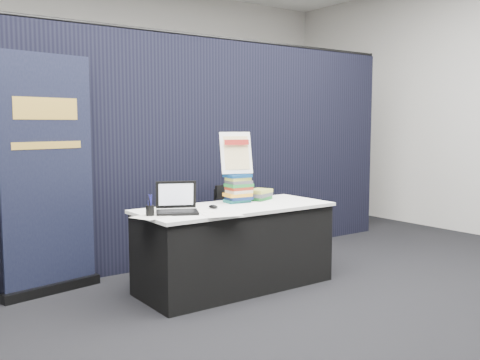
% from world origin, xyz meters
% --- Properties ---
extents(floor, '(8.00, 8.00, 0.00)m').
position_xyz_m(floor, '(0.00, 0.00, 0.00)').
color(floor, black).
rests_on(floor, ground).
extents(wall_back, '(8.00, 0.02, 3.50)m').
position_xyz_m(wall_back, '(0.00, 4.00, 1.75)').
color(wall_back, beige).
rests_on(wall_back, floor).
extents(drape_partition, '(6.00, 0.08, 2.40)m').
position_xyz_m(drape_partition, '(0.00, 1.60, 1.20)').
color(drape_partition, black).
rests_on(drape_partition, floor).
extents(display_table, '(1.80, 0.75, 0.75)m').
position_xyz_m(display_table, '(0.00, 0.55, 0.38)').
color(display_table, black).
rests_on(display_table, floor).
extents(laptop, '(0.41, 0.40, 0.26)m').
position_xyz_m(laptop, '(-0.62, 0.55, 0.81)').
color(laptop, black).
rests_on(laptop, display_table).
extents(mouse, '(0.07, 0.11, 0.03)m').
position_xyz_m(mouse, '(-0.24, 0.55, 0.77)').
color(mouse, black).
rests_on(mouse, display_table).
extents(brochure_left, '(0.38, 0.33, 0.00)m').
position_xyz_m(brochure_left, '(-0.84, 0.50, 0.75)').
color(brochure_left, silver).
rests_on(brochure_left, display_table).
extents(brochure_mid, '(0.34, 0.30, 0.00)m').
position_xyz_m(brochure_mid, '(-0.44, 0.51, 0.75)').
color(brochure_mid, white).
rests_on(brochure_mid, display_table).
extents(brochure_right, '(0.34, 0.28, 0.00)m').
position_xyz_m(brochure_right, '(-0.36, 0.23, 0.75)').
color(brochure_right, white).
rests_on(brochure_right, display_table).
extents(pen_cup, '(0.09, 0.09, 0.09)m').
position_xyz_m(pen_cup, '(-0.86, 0.52, 0.79)').
color(pen_cup, black).
rests_on(pen_cup, display_table).
extents(book_stack_tall, '(0.23, 0.19, 0.27)m').
position_xyz_m(book_stack_tall, '(0.15, 0.72, 0.88)').
color(book_stack_tall, '#195F5B').
rests_on(book_stack_tall, display_table).
extents(book_stack_short, '(0.29, 0.26, 0.10)m').
position_xyz_m(book_stack_short, '(0.43, 0.75, 0.80)').
color(book_stack_short, '#1F752E').
rests_on(book_stack_short, display_table).
extents(info_sign, '(0.32, 0.21, 0.41)m').
position_xyz_m(info_sign, '(0.15, 0.75, 1.21)').
color(info_sign, black).
rests_on(info_sign, book_stack_tall).
extents(pullup_banner, '(0.89, 0.26, 2.09)m').
position_xyz_m(pullup_banner, '(-1.41, 1.37, 0.93)').
color(pullup_banner, black).
rests_on(pullup_banner, floor).
extents(stacking_chair, '(0.42, 0.42, 0.85)m').
position_xyz_m(stacking_chair, '(0.47, 1.18, 0.47)').
color(stacking_chair, black).
rests_on(stacking_chair, floor).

